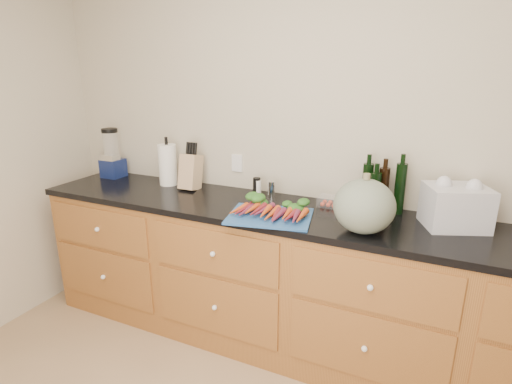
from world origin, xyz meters
The scene contains 15 objects.
wall_back centered at (0.00, 1.62, 1.30)m, with size 4.10×0.05×2.60m, color #C0B69F.
cabinets centered at (0.00, 1.30, 0.45)m, with size 3.60×0.64×0.90m.
countertop centered at (0.00, 1.30, 0.92)m, with size 3.64×0.62×0.04m, color black.
cutting_board centered at (-0.16, 1.14, 0.95)m, with size 0.47×0.35×0.01m, color #235191.
carrots centered at (-0.16, 1.17, 0.97)m, with size 0.42×0.29×0.06m.
squash centered at (0.36, 1.14, 1.08)m, with size 0.31×0.31×0.28m, color #576454.
blender_appliance centered at (-1.62, 1.46, 1.11)m, with size 0.15×0.15×0.38m.
paper_towel centered at (-1.10, 1.46, 1.09)m, with size 0.13×0.13×0.30m, color white.
knife_block centered at (-0.89, 1.44, 1.06)m, with size 0.12×0.12×0.24m, color tan.
grinder_salt centered at (-0.39, 1.48, 0.99)m, with size 0.05×0.05×0.11m, color white.
grinder_pepper centered at (-0.40, 1.48, 1.00)m, with size 0.05×0.05×0.12m, color black.
canister_chrome centered at (-0.29, 1.48, 1.00)m, with size 0.05×0.05×0.11m, color silver.
tomato_box centered at (0.10, 1.47, 0.97)m, with size 0.14×0.11×0.06m, color white.
bottles centered at (0.40, 1.51, 1.08)m, with size 0.25×0.13×0.30m.
grocery_bag centered at (0.79, 1.42, 1.05)m, with size 0.31×0.25×0.22m, color silver, non-canonical shape.
Camera 1 is at (0.66, -0.84, 1.75)m, focal length 28.00 mm.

